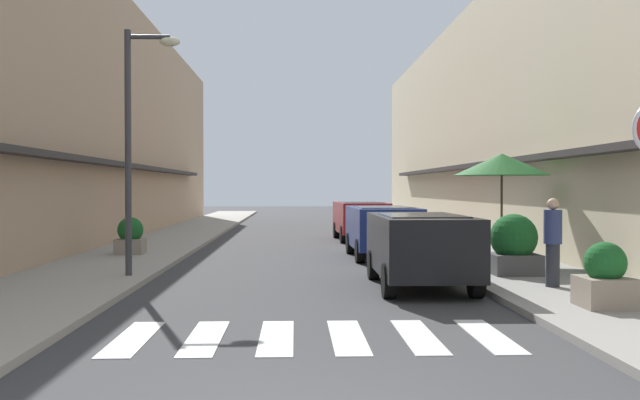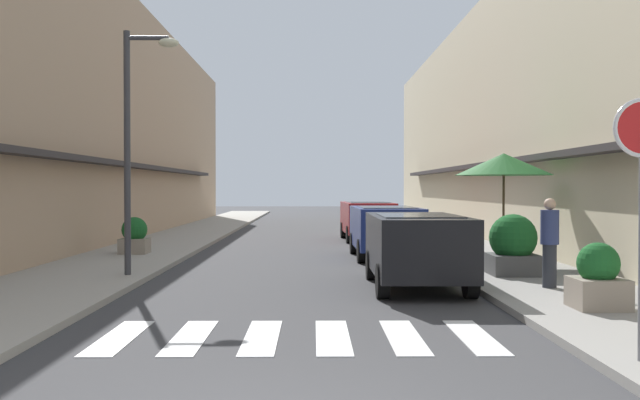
{
  "view_description": "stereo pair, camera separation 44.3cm",
  "coord_description": "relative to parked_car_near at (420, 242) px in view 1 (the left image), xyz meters",
  "views": [
    {
      "loc": [
        -0.23,
        -5.42,
        2.0
      ],
      "look_at": [
        0.38,
        11.39,
        1.71
      ],
      "focal_mm": 38.99,
      "sensor_mm": 36.0,
      "label": 1
    },
    {
      "loc": [
        0.21,
        -5.43,
        2.0
      ],
      "look_at": [
        0.38,
        11.39,
        1.71
      ],
      "focal_mm": 38.99,
      "sensor_mm": 36.0,
      "label": 2
    }
  ],
  "objects": [
    {
      "name": "crosswalk",
      "position": [
        -2.27,
        -4.5,
        -0.91
      ],
      "size": [
        5.2,
        2.2,
        0.01
      ],
      "color": "silver",
      "rests_on": "ground_plane"
    },
    {
      "name": "street_lamp",
      "position": [
        -5.88,
        1.29,
        2.42
      ],
      "size": [
        1.19,
        0.28,
        5.26
      ],
      "color": "#38383D",
      "rests_on": "sidewalk_left"
    },
    {
      "name": "building_row_right",
      "position": [
        6.67,
        11.74,
        3.59
      ],
      "size": [
        5.5,
        44.1,
        9.03
      ],
      "color": "beige",
      "rests_on": "ground_plane"
    },
    {
      "name": "planter_corner",
      "position": [
        2.39,
        -3.0,
        -0.34
      ],
      "size": [
        0.79,
        0.79,
        1.03
      ],
      "color": "gray",
      "rests_on": "sidewalk_right"
    },
    {
      "name": "cafe_umbrella",
      "position": [
        2.72,
        3.58,
        1.66
      ],
      "size": [
        2.41,
        2.41,
        2.75
      ],
      "color": "#262626",
      "rests_on": "sidewalk_right"
    },
    {
      "name": "pedestrian_walking_near",
      "position": [
        2.4,
        -0.73,
        0.09
      ],
      "size": [
        0.34,
        0.34,
        1.69
      ],
      "rotation": [
        0.0,
        0.0,
        6.09
      ],
      "color": "#282B33",
      "rests_on": "sidewalk_right"
    },
    {
      "name": "planter_far",
      "position": [
        -7.19,
        6.2,
        -0.31
      ],
      "size": [
        0.78,
        0.78,
        1.05
      ],
      "color": "gray",
      "rests_on": "sidewalk_left"
    },
    {
      "name": "planter_midblock",
      "position": [
        2.28,
        1.24,
        -0.17
      ],
      "size": [
        1.03,
        1.03,
        1.32
      ],
      "color": "#4C4C4C",
      "rests_on": "sidewalk_right"
    },
    {
      "name": "parked_car_mid",
      "position": [
        0.0,
        5.94,
        -0.0
      ],
      "size": [
        1.87,
        3.94,
        1.47
      ],
      "color": "navy",
      "rests_on": "ground_plane"
    },
    {
      "name": "sidewalk_left",
      "position": [
        -7.16,
        10.4,
        -0.86
      ],
      "size": [
        3.12,
        65.5,
        0.12
      ],
      "primitive_type": "cube",
      "color": "#9E998E",
      "rests_on": "ground_plane"
    },
    {
      "name": "parked_car_far",
      "position": [
        0.0,
        12.57,
        0.0
      ],
      "size": [
        1.93,
        4.09,
        1.47
      ],
      "color": "maroon",
      "rests_on": "ground_plane"
    },
    {
      "name": "sidewalk_right",
      "position": [
        2.61,
        10.4,
        -0.86
      ],
      "size": [
        3.12,
        65.5,
        0.12
      ],
      "primitive_type": "cube",
      "color": "gray",
      "rests_on": "ground_plane"
    },
    {
      "name": "building_row_left",
      "position": [
        -11.21,
        11.74,
        3.67
      ],
      "size": [
        5.5,
        44.1,
        9.19
      ],
      "color": "tan",
      "rests_on": "ground_plane"
    },
    {
      "name": "ground_plane",
      "position": [
        -2.27,
        10.4,
        -0.92
      ],
      "size": [
        102.92,
        102.92,
        0.0
      ],
      "primitive_type": "plane",
      "color": "#38383A"
    },
    {
      "name": "parked_car_near",
      "position": [
        0.0,
        0.0,
        0.0
      ],
      "size": [
        1.84,
        4.0,
        1.47
      ],
      "color": "black",
      "rests_on": "ground_plane"
    }
  ]
}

